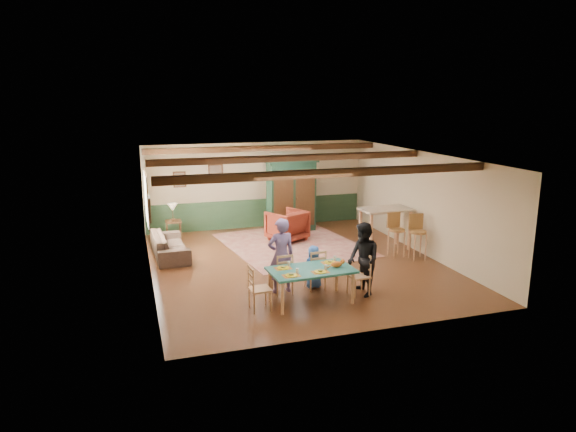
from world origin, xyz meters
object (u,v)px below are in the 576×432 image
object	(u,v)px
dining_table	(311,286)
bar_stool_left	(397,235)
person_child	(314,267)
counter_table	(385,229)
person_woman	(363,260)
armoire	(291,195)
armchair	(287,225)
bar_stool_right	(418,237)
dining_chair_far_right	(315,269)
table_lamp	(173,212)
dining_chair_far_left	(282,273)
dining_chair_end_right	(359,275)
person_man	(281,256)
cat	(337,264)
end_table	(174,230)
dining_chair_end_left	(260,288)
sofa	(170,245)

from	to	relation	value
dining_table	bar_stool_left	xyz separation A→B (m)	(3.18, 2.27, 0.22)
person_child	counter_table	bearing A→B (deg)	-145.73
dining_table	person_child	xyz separation A→B (m)	(0.34, 0.77, 0.12)
person_woman	armoire	distance (m)	5.56
armchair	bar_stool_right	size ratio (longest dim) A/B	0.85
armchair	bar_stool_left	distance (m)	3.25
dining_chair_far_right	armoire	bearing A→B (deg)	-104.82
dining_chair_far_right	table_lamp	xyz separation A→B (m)	(-2.57, 4.97, 0.37)
dining_chair_far_left	counter_table	bearing A→B (deg)	-150.56
dining_chair_end_right	person_man	world-z (taller)	person_man
dining_table	dining_chair_far_left	bearing A→B (deg)	122.10
cat	armoire	distance (m)	5.75
end_table	dining_chair_far_right	bearing A→B (deg)	-62.68
bar_stool_right	armchair	bearing A→B (deg)	141.83
armoire	bar_stool_right	world-z (taller)	armoire
dining_chair_far_right	bar_stool_left	distance (m)	3.25
dining_chair_far_right	dining_chair_end_left	xyz separation A→B (m)	(-1.42, -0.75, 0.00)
dining_chair_end_left	armoire	xyz separation A→B (m)	(2.44, 5.67, 0.68)
person_man	bar_stool_left	world-z (taller)	person_man
sofa	armoire	bearing A→B (deg)	-70.11
counter_table	cat	bearing A→B (deg)	-131.58
table_lamp	sofa	bearing A→B (deg)	-98.52
sofa	bar_stool_right	xyz separation A→B (m)	(6.06, -2.13, 0.28)
dining_chair_end_left	sofa	distance (m)	4.31
person_child	counter_table	distance (m)	3.61
end_table	armchair	bearing A→B (deg)	-19.22
dining_table	dining_chair_end_left	bearing A→B (deg)	-176.95
cat	end_table	xyz separation A→B (m)	(-2.75, 5.73, -0.51)
person_man	bar_stool_left	bearing A→B (deg)	-159.96
dining_table	bar_stool_right	world-z (taller)	bar_stool_right
end_table	counter_table	bearing A→B (deg)	-26.49
person_child	cat	world-z (taller)	person_child
dining_chair_far_right	armchair	world-z (taller)	armchair
person_man	person_woman	xyz separation A→B (m)	(1.59, -0.67, -0.04)
counter_table	bar_stool_right	world-z (taller)	bar_stool_right
dining_table	dining_chair_end_left	xyz separation A→B (m)	(-1.08, -0.06, 0.09)
dining_chair_end_left	end_table	world-z (taller)	dining_chair_end_left
dining_chair_end_right	person_woman	bearing A→B (deg)	90.00
sofa	table_lamp	bearing A→B (deg)	-11.18
counter_table	bar_stool_left	world-z (taller)	bar_stool_left
person_man	counter_table	bearing A→B (deg)	-151.44
dining_chair_end_right	person_man	xyz separation A→B (m)	(-1.50, 0.67, 0.36)
person_man	table_lamp	bearing A→B (deg)	-72.88
person_woman	armchair	distance (m)	4.53
dining_table	bar_stool_left	world-z (taller)	bar_stool_left
dining_table	counter_table	size ratio (longest dim) A/B	1.24
armoire	sofa	xyz separation A→B (m)	(-3.84, -1.59, -0.82)
sofa	armchair	bearing A→B (deg)	-83.29
bar_stool_left	armchair	bearing A→B (deg)	131.14
dining_chair_end_left	sofa	bearing A→B (deg)	15.87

